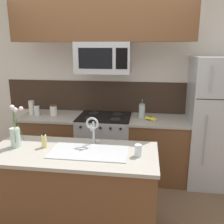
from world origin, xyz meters
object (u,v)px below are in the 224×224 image
Objects in this scene: sink_faucet at (93,127)px; refrigerator at (219,122)px; microwave at (104,58)px; dish_soap_bottle at (44,141)px; storage_jar_tall at (32,107)px; storage_jar_medium at (37,110)px; banana_bunch at (151,119)px; storage_jar_short at (53,110)px; flower_vase at (16,136)px; stove_range at (105,146)px; french_press at (142,111)px; drinking_glass at (138,150)px.

refrigerator is at bearing 34.87° from sink_faucet.
microwave is 4.51× the size of dish_soap_bottle.
sink_faucet is (1.18, -1.07, 0.09)m from storage_jar_tall.
banana_bunch is (1.70, -0.04, -0.06)m from storage_jar_medium.
microwave is at bearing 70.16° from dish_soap_bottle.
storage_jar_medium is 1.01× the size of dish_soap_bottle.
storage_jar_short is 1.45m from banana_bunch.
refrigerator is 11.28× the size of storage_jar_short.
flower_vase is (0.41, -1.23, 0.02)m from storage_jar_tall.
stove_range is at bearing 93.18° from sink_faucet.
banana_bunch reaches higher than stove_range.
sink_faucet is (-0.48, -1.12, 0.10)m from french_press.
storage_jar_medium is 1.57m from french_press.
dish_soap_bottle is 0.36× the size of flower_vase.
storage_jar_medium is at bearing 117.23° from dish_soap_bottle.
microwave is 1.28m from storage_jar_medium.
drinking_glass is at bearing -37.75° from storage_jar_tall.
banana_bunch is (1.79, -0.08, -0.08)m from storage_jar_tall.
sink_faucet is (1.08, -1.04, 0.12)m from storage_jar_medium.
microwave reaches higher than storage_jar_medium.
storage_jar_medium is at bearing 178.64° from banana_bunch.
banana_bunch is at bearing -5.21° from stove_range.
french_press is at bearing 6.33° from stove_range.
dish_soap_bottle is at bearing -109.51° from stove_range.
dish_soap_bottle reaches higher than stove_range.
storage_jar_short is 0.59× the size of french_press.
stove_range is 1.24m from sink_faucet.
storage_jar_medium is 1.70m from banana_bunch.
microwave is at bearing 59.23° from flower_vase.
stove_range is 0.93m from storage_jar_short.
drinking_glass is at bearing -4.79° from dish_soap_bottle.
microwave is at bearing 176.56° from banana_bunch.
storage_jar_short is 1.22m from flower_vase.
french_press reaches higher than stove_range.
flower_vase is (0.06, -1.22, 0.04)m from storage_jar_short.
microwave is 4.70× the size of storage_jar_short.
microwave is at bearing 113.31° from drinking_glass.
french_press is at bearing 1.57° from storage_jar_tall.
dish_soap_bottle is (-0.48, -0.13, -0.13)m from sink_faucet.
stove_range is 1.30m from microwave.
sink_faucet is at bearing -86.82° from stove_range.
microwave is 3.58× the size of storage_jar_tall.
flower_vase is at bearing -71.60° from storage_jar_tall.
storage_jar_tall is at bearing 142.25° from drinking_glass.
refrigerator is 9.41× the size of banana_bunch.
drinking_glass is at bearing -96.44° from banana_bunch.
dish_soap_bottle is (0.60, -1.17, -0.01)m from storage_jar_medium.
refrigerator reaches higher than banana_bunch.
storage_jar_medium is 1.23m from flower_vase.
storage_jar_short is at bearing 106.36° from dish_soap_bottle.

